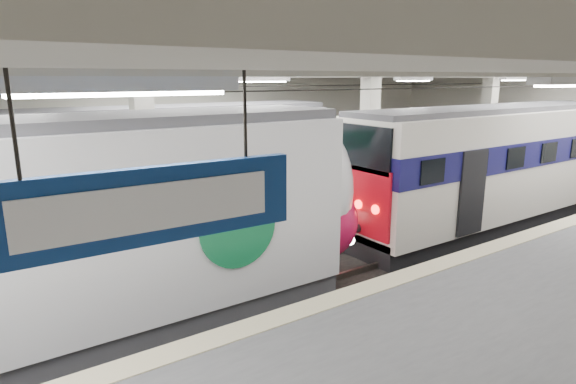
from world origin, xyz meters
TOP-DOWN VIEW (x-y plane):
  - station_hall at (0.00, -1.74)m, footprint 36.00×24.00m
  - modern_emu at (-4.85, -0.00)m, footprint 13.32×2.75m
  - older_rer at (7.88, 0.00)m, footprint 12.19×2.69m
  - far_train at (-2.32, 5.50)m, footprint 12.77×2.62m
  - wayfinding_sign at (-6.01, -6.44)m, footprint 2.00×0.16m

SIDE VIEW (x-z plane):
  - modern_emu at x=-4.85m, z-range -0.03..4.29m
  - far_train at x=-2.32m, z-range 0.07..4.20m
  - older_rer at x=7.88m, z-range 0.10..4.18m
  - station_hall at x=0.00m, z-range 0.37..6.12m
  - wayfinding_sign at x=-6.01m, z-range 3.58..4.83m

